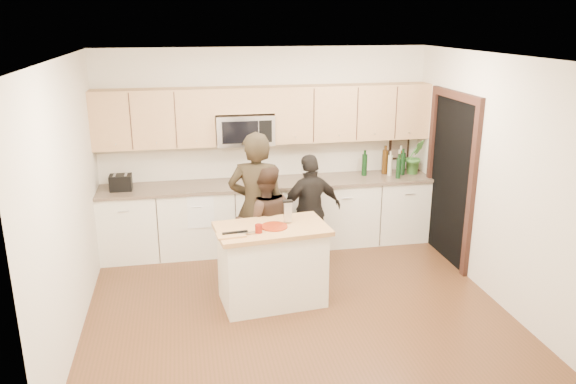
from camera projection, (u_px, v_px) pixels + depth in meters
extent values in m
plane|color=#552F1D|center=(294.00, 303.00, 6.29)|extent=(4.50, 4.50, 0.00)
cube|color=beige|center=(266.00, 147.00, 7.76)|extent=(4.50, 0.02, 2.70)
cube|color=beige|center=(350.00, 268.00, 4.01)|extent=(4.50, 0.02, 2.70)
cube|color=beige|center=(69.00, 201.00, 5.48)|extent=(0.02, 4.00, 2.70)
cube|color=beige|center=(491.00, 177.00, 6.29)|extent=(0.02, 4.00, 2.70)
cube|color=white|center=(295.00, 56.00, 5.48)|extent=(4.50, 4.00, 0.02)
cube|color=white|center=(270.00, 216.00, 7.74)|extent=(4.50, 0.62, 0.90)
cube|color=#72604C|center=(270.00, 183.00, 7.59)|extent=(4.50, 0.66, 0.04)
cube|color=tan|center=(154.00, 119.00, 7.20)|extent=(1.55, 0.33, 0.75)
cube|color=tan|center=(351.00, 112.00, 7.67)|extent=(2.17, 0.33, 0.75)
cube|color=tan|center=(244.00, 100.00, 7.35)|extent=(0.78, 0.33, 0.33)
cube|color=silver|center=(245.00, 129.00, 7.43)|extent=(0.76, 0.40, 0.40)
cube|color=black|center=(240.00, 132.00, 7.22)|extent=(0.47, 0.01, 0.29)
cube|color=black|center=(266.00, 131.00, 7.28)|extent=(0.17, 0.01, 0.29)
cube|color=black|center=(451.00, 181.00, 7.22)|extent=(0.02, 1.05, 2.10)
cube|color=black|center=(471.00, 194.00, 6.68)|extent=(0.06, 0.10, 2.10)
cube|color=black|center=(430.00, 170.00, 7.76)|extent=(0.06, 0.10, 2.10)
cube|color=black|center=(457.00, 95.00, 6.89)|extent=(0.06, 1.25, 0.10)
cube|color=black|center=(399.00, 147.00, 8.12)|extent=(0.30, 0.03, 0.38)
cube|color=tan|center=(399.00, 147.00, 8.10)|extent=(0.24, 0.00, 0.32)
cube|color=white|center=(200.00, 210.00, 7.20)|extent=(0.34, 0.01, 0.48)
cube|color=white|center=(199.00, 186.00, 7.40)|extent=(0.34, 0.60, 0.01)
cube|color=white|center=(272.00, 267.00, 6.21)|extent=(1.17, 0.76, 0.85)
cube|color=#B3844A|center=(272.00, 229.00, 6.08)|extent=(1.27, 0.82, 0.05)
cylinder|color=maroon|center=(274.00, 226.00, 6.05)|extent=(0.29, 0.29, 0.02)
cube|color=silver|center=(288.00, 212.00, 6.14)|extent=(0.08, 0.06, 0.23)
cube|color=black|center=(288.00, 201.00, 6.10)|extent=(0.10, 0.06, 0.02)
cylinder|color=maroon|center=(259.00, 229.00, 5.88)|extent=(0.08, 0.08, 0.09)
cube|color=#B3844A|center=(231.00, 235.00, 5.80)|extent=(0.31, 0.19, 0.02)
cube|color=black|center=(235.00, 232.00, 5.83)|extent=(0.27, 0.06, 0.02)
cube|color=silver|center=(246.00, 233.00, 5.83)|extent=(0.19, 0.04, 0.01)
cube|color=black|center=(121.00, 183.00, 7.19)|extent=(0.28, 0.21, 0.20)
cube|color=silver|center=(114.00, 175.00, 7.15)|extent=(0.03, 0.15, 0.00)
cube|color=silver|center=(126.00, 175.00, 7.18)|extent=(0.03, 0.15, 0.00)
cylinder|color=black|center=(364.00, 163.00, 7.85)|extent=(0.08, 0.08, 0.36)
cylinder|color=#39210A|center=(385.00, 160.00, 7.93)|extent=(0.08, 0.08, 0.40)
cylinder|color=#C1BB97|center=(390.00, 163.00, 7.84)|extent=(0.06, 0.06, 0.35)
cylinder|color=black|center=(403.00, 162.00, 7.88)|extent=(0.07, 0.07, 0.37)
cylinder|color=#39210A|center=(401.00, 162.00, 7.93)|extent=(0.08, 0.08, 0.34)
cylinder|color=#C1BB97|center=(400.00, 159.00, 8.01)|extent=(0.07, 0.07, 0.39)
cylinder|color=black|center=(398.00, 166.00, 7.71)|extent=(0.06, 0.06, 0.34)
imported|color=#3B752F|center=(415.00, 157.00, 7.92)|extent=(0.30, 0.25, 0.49)
imported|color=black|center=(257.00, 208.00, 6.61)|extent=(0.76, 0.60, 1.83)
imported|color=#2F2017|center=(265.00, 224.00, 6.64)|extent=(0.72, 0.57, 1.46)
imported|color=black|center=(311.00, 210.00, 7.11)|extent=(0.91, 0.54, 1.45)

